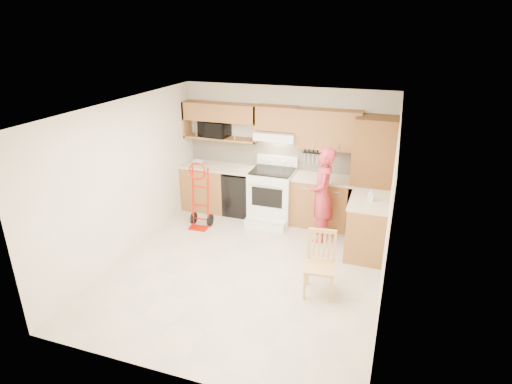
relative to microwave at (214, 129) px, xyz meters
The scene contains 28 objects.
floor 3.00m from the microwave, 56.32° to the right, with size 4.00×4.50×0.02m, color beige.
ceiling 2.65m from the microwave, 56.32° to the right, with size 4.00×4.50×0.02m, color white.
wall_back 1.46m from the microwave, ahead, with size 4.00×0.02×2.50m, color white.
wall_front 4.58m from the microwave, 72.26° to the right, with size 4.00×0.02×2.50m, color white.
wall_left 2.21m from the microwave, 106.57° to the right, with size 0.02×4.50×2.50m, color white.
wall_right 4.01m from the microwave, 31.52° to the right, with size 0.02×4.50×2.50m, color white.
backsplash 1.47m from the microwave, ahead, with size 3.92×0.03×0.55m, color beige.
lower_cab_left 1.21m from the microwave, 139.91° to the right, with size 0.90×0.60×0.90m, color brown.
dishwasher 1.36m from the microwave, 12.90° to the right, with size 0.60×0.60×0.85m, color black.
lower_cab_right 2.52m from the microwave, ahead, with size 1.14×0.60×0.90m, color brown.
countertop_left 0.75m from the microwave, 44.03° to the right, with size 1.50×0.63×0.04m, color beige.
countertop_right 2.34m from the microwave, ahead, with size 1.14×0.63×0.04m, color beige.
cab_return_right 3.44m from the microwave, 16.84° to the right, with size 0.60×1.00×0.90m, color brown.
countertop_return 3.31m from the microwave, 16.84° to the right, with size 0.63×1.00×0.04m, color beige.
pantry_tall 3.10m from the microwave, ahead, with size 0.70×0.60×2.10m, color brown.
upper_cab_left 0.36m from the microwave, ahead, with size 1.50×0.33×0.34m, color brown.
upper_shelf_mw 0.22m from the microwave, ahead, with size 1.50×0.33×0.04m, color brown.
upper_cab_center 1.30m from the microwave, ahead, with size 0.76×0.33×0.44m, color brown.
upper_cab_right 2.23m from the microwave, ahead, with size 1.14×0.33×0.70m, color brown.
range_hood 1.27m from the microwave, ahead, with size 0.76×0.46×0.14m, color white.
knife_strip 1.99m from the microwave, ahead, with size 0.40×0.05×0.29m, color black, non-canonical shape.
microwave is the anchor object (origin of this frame).
range 1.66m from the microwave, 12.32° to the right, with size 0.80×1.06×1.19m, color white, non-canonical shape.
person 2.54m from the microwave, 17.80° to the right, with size 0.61×0.40×1.67m, color #BA2E3B.
hand_truck 1.46m from the microwave, 85.46° to the right, with size 0.45×0.41×1.14m, color #B91404, non-canonical shape.
dining_chair 3.68m from the microwave, 42.33° to the right, with size 0.41×0.45×0.92m, color tan, non-canonical shape.
soap_bottle 3.30m from the microwave, 17.49° to the right, with size 0.09×0.09×0.19m, color white.
bowl 0.76m from the microwave, 157.36° to the right, with size 0.22×0.22×0.05m, color white.
Camera 1 is at (1.95, -5.26, 3.54)m, focal length 29.45 mm.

